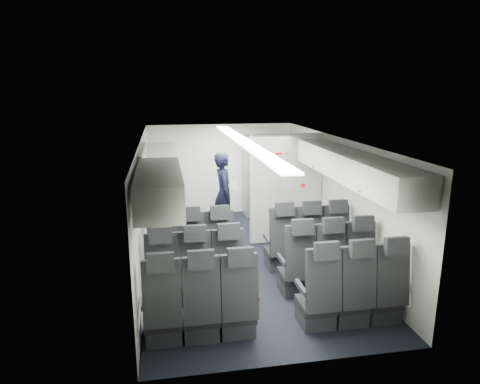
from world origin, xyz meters
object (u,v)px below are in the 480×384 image
object	(u,v)px
seat_row_mid	(262,272)
boarding_door	(150,191)
seat_row_rear	(279,302)
flight_attendant	(224,194)
seat_row_front	(250,249)
carry_on_bag	(159,168)
galley_unit	(262,175)

from	to	relation	value
seat_row_mid	boarding_door	world-z (taller)	boarding_door
seat_row_rear	boarding_door	bearing A→B (deg)	112.87
seat_row_mid	seat_row_rear	xyz separation A→B (m)	(0.00, -0.90, 0.00)
seat_row_rear	flight_attendant	xyz separation A→B (m)	(-0.15, 3.81, 0.46)
seat_row_front	carry_on_bag	world-z (taller)	carry_on_bag
flight_attendant	galley_unit	bearing A→B (deg)	-39.30
seat_row_mid	galley_unit	distance (m)	4.30
seat_row_rear	carry_on_bag	bearing A→B (deg)	128.48
seat_row_rear	carry_on_bag	distance (m)	2.68
galley_unit	carry_on_bag	size ratio (longest dim) A/B	4.88
galley_unit	flight_attendant	bearing A→B (deg)	-131.30
seat_row_rear	flight_attendant	size ratio (longest dim) A/B	1.93
seat_row_mid	carry_on_bag	xyz separation A→B (m)	(-1.42, 0.88, 1.41)
seat_row_rear	galley_unit	bearing A→B (deg)	79.35
seat_row_mid	seat_row_rear	bearing A→B (deg)	-90.00
carry_on_bag	seat_row_rear	bearing A→B (deg)	-32.39
seat_row_front	seat_row_rear	xyz separation A→B (m)	(0.00, -1.80, 0.00)
carry_on_bag	boarding_door	bearing A→B (deg)	115.14
boarding_door	flight_attendant	size ratio (longest dim) A/B	1.08
boarding_door	carry_on_bag	size ratio (longest dim) A/B	4.78
seat_row_rear	seat_row_front	bearing A→B (deg)	90.00
seat_row_mid	seat_row_front	bearing A→B (deg)	90.00
seat_row_front	galley_unit	world-z (taller)	galley_unit
seat_row_mid	boarding_door	xyz separation A→B (m)	(-1.64, 2.99, 0.55)
seat_row_front	flight_attendant	size ratio (longest dim) A/B	1.93
seat_row_rear	galley_unit	size ratio (longest dim) A/B	1.75
seat_row_rear	boarding_door	distance (m)	4.25
galley_unit	carry_on_bag	world-z (taller)	carry_on_bag
flight_attendant	carry_on_bag	world-z (taller)	carry_on_bag
galley_unit	boarding_door	distance (m)	2.84
galley_unit	flight_attendant	world-z (taller)	galley_unit
seat_row_rear	carry_on_bag	world-z (taller)	carry_on_bag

